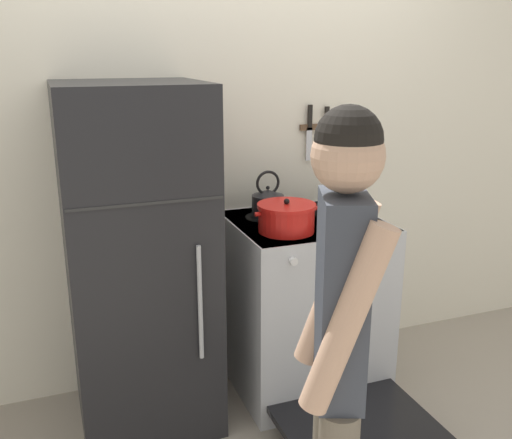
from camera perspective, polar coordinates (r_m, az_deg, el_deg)
ground_plane at (r=3.47m, az=-2.44°, el=-13.94°), size 14.00×14.00×0.00m
wall_back at (r=3.06m, az=-2.91°, el=7.41°), size 10.00×0.06×2.55m
refrigerator at (r=2.72m, az=-11.61°, el=-4.11°), size 0.64×0.68×1.63m
stove_range at (r=3.05m, az=5.12°, el=-8.74°), size 0.75×1.42×0.93m
dutch_oven_pot at (r=2.71m, az=3.06°, el=0.20°), size 0.32×0.28×0.16m
tea_kettle at (r=2.95m, az=1.22°, el=1.75°), size 0.21×0.17×0.24m
utensil_jar at (r=3.10m, az=7.09°, el=2.29°), size 0.08×0.08×0.26m
person at (r=1.68m, az=8.27°, el=-13.20°), size 0.34×0.39×1.63m
wall_knife_strip at (r=3.22m, az=6.97°, el=9.31°), size 0.31×0.03×0.34m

